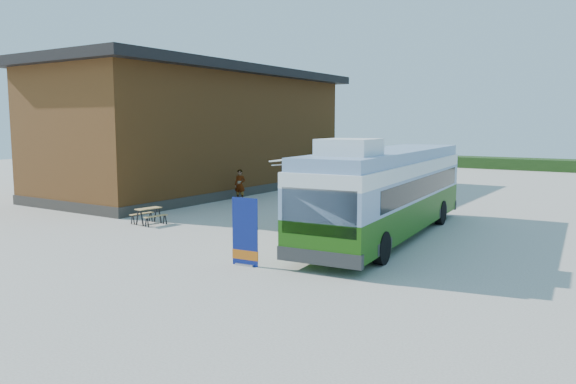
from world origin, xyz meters
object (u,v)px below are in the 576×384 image
Objects in this scene: bus at (387,190)px; person_a at (240,185)px; picnic_table at (149,212)px; slurry_tanker at (345,162)px; person_b at (314,209)px; banner at (245,238)px.

bus is 7.26× the size of person_a.
slurry_tanker is (-1.19, 20.07, 0.88)m from picnic_table.
picnic_table is (-9.37, -2.93, -1.27)m from bus.
person_b is at bearing -177.06° from bus.
person_b is (7.82, -5.36, 0.03)m from person_a.
person_b is (6.48, 2.54, 0.37)m from picnic_table.
slurry_tanker is (0.14, 12.17, 0.54)m from person_a.
bus reaches higher than slurry_tanker.
person_b reaches higher than picnic_table.
banner is 8.21m from picnic_table.
person_a is at bearing -90.16° from person_b.
banner is at bearing -52.38° from slurry_tanker.
person_a is at bearing 106.99° from picnic_table.
slurry_tanker is at bearing 100.81° from picnic_table.
person_a is 12.18m from slurry_tanker.
picnic_table is 20.12m from slurry_tanker.
bus is 9.90m from picnic_table.
banner reaches higher than person_b.
slurry_tanker is (-10.56, 17.13, -0.39)m from bus.
person_a is at bearing -73.57° from slurry_tanker.
slurry_tanker is (-8.73, 23.32, 0.56)m from banner.
person_a is (-1.33, 7.90, 0.33)m from picnic_table.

